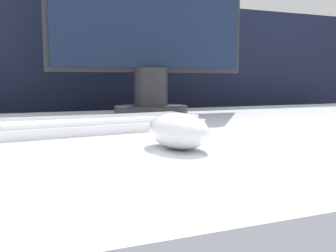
% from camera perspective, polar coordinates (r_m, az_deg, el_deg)
% --- Properties ---
extents(partition_panel, '(5.00, 0.03, 1.10)m').
position_cam_1_polar(partition_panel, '(1.32, -13.28, -6.13)').
color(partition_panel, black).
rests_on(partition_panel, ground_plane).
extents(computer_mouse_near, '(0.08, 0.12, 0.05)m').
position_cam_1_polar(computer_mouse_near, '(0.51, 1.48, -0.67)').
color(computer_mouse_near, white).
rests_on(computer_mouse_near, desk).
extents(keyboard, '(0.38, 0.16, 0.02)m').
position_cam_1_polar(keyboard, '(0.70, -9.58, 0.27)').
color(keyboard, white).
rests_on(keyboard, desk).
extents(monitor, '(0.55, 0.20, 0.48)m').
position_cam_1_polar(monitor, '(1.07, -2.58, 15.35)').
color(monitor, '#28282D').
rests_on(monitor, desk).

